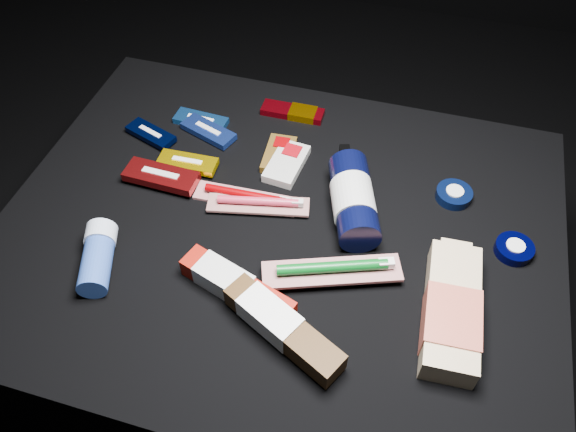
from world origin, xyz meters
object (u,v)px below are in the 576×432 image
(lotion_bottle, at_px, (353,199))
(bodywash_bottle, at_px, (451,312))
(deodorant_stick, at_px, (98,257))
(toothpaste_carton_red, at_px, (233,285))

(lotion_bottle, height_order, bodywash_bottle, lotion_bottle)
(deodorant_stick, bearing_deg, bodywash_bottle, -14.65)
(toothpaste_carton_red, bearing_deg, bodywash_bottle, 25.37)
(deodorant_stick, bearing_deg, lotion_bottle, 10.88)
(lotion_bottle, distance_m, bodywash_bottle, 0.26)
(bodywash_bottle, bearing_deg, lotion_bottle, 134.70)
(lotion_bottle, distance_m, deodorant_stick, 0.44)
(lotion_bottle, bearing_deg, deodorant_stick, -167.68)
(bodywash_bottle, height_order, toothpaste_carton_red, bodywash_bottle)
(lotion_bottle, relative_size, toothpaste_carton_red, 1.15)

